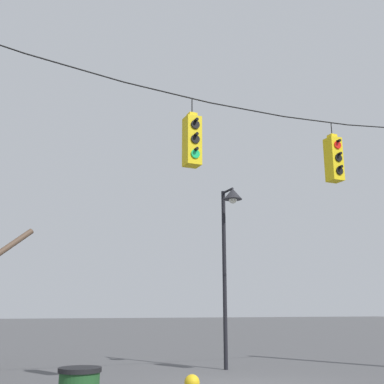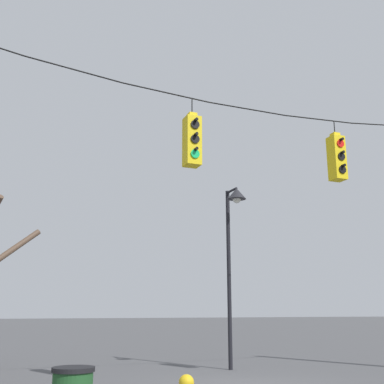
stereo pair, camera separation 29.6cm
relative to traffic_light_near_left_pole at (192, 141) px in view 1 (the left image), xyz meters
name	(u,v)px [view 1 (the left image)]	position (x,y,z in m)	size (l,w,h in m)	color
span_wire	(247,102)	(1.45, 0.01, 1.20)	(14.21, 0.03, 0.66)	black
traffic_light_near_left_pole	(192,141)	(0.00, 0.00, 0.00)	(0.34, 0.46, 1.59)	yellow
traffic_light_near_right_pole	(334,159)	(3.93, 0.00, 0.08)	(0.34, 0.46, 1.56)	yellow
street_lamp	(230,226)	(2.69, 3.34, -1.19)	(0.56, 0.95, 5.25)	black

